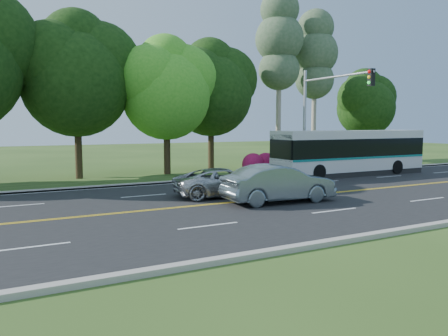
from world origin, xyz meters
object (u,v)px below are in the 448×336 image
traffic_signal (324,104)px  suv (225,182)px  transit_bus (350,153)px  sedan (279,184)px

traffic_signal → suv: traffic_signal is taller
traffic_signal → transit_bus: (2.43, 0.05, -3.18)m
traffic_signal → sedan: size_ratio=1.41×
sedan → suv: 2.84m
traffic_signal → transit_bus: 4.00m
transit_bus → sedan: bearing=-148.2°
transit_bus → sedan: (-10.28, -6.38, -0.66)m
traffic_signal → sedan: 10.79m
suv → sedan: bearing=-145.4°
transit_bus → traffic_signal: bearing=-178.9°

